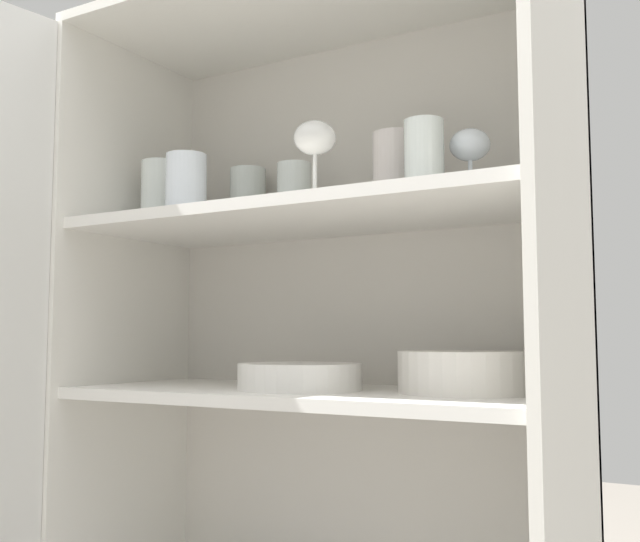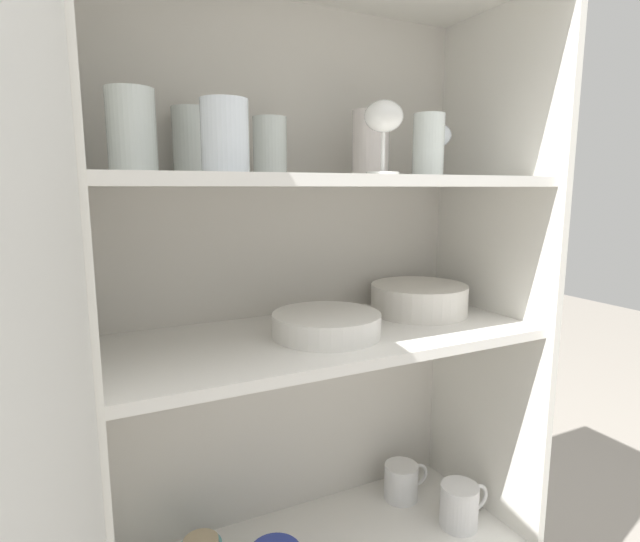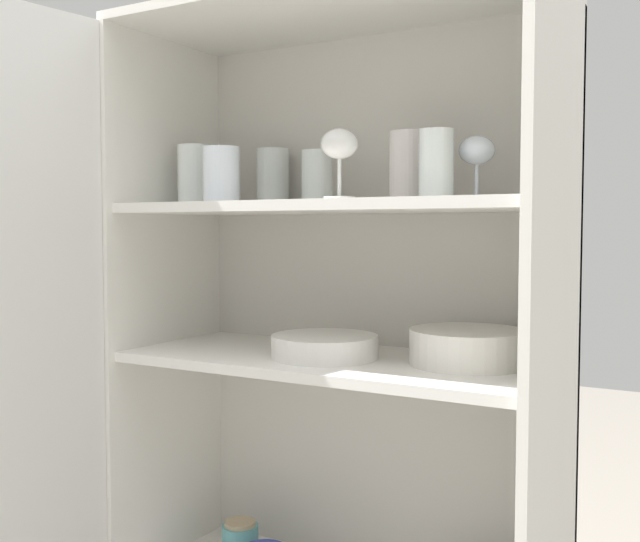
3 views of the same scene
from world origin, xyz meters
name	(u,v)px [view 1 (image 1 of 3)]	position (x,y,z in m)	size (l,w,h in m)	color
cupboard_back_panel	(360,415)	(0.00, 0.36, 0.73)	(0.87, 0.02, 1.46)	silver
cupboard_side_left	(126,412)	(-0.43, 0.18, 0.73)	(0.02, 0.39, 1.46)	white
cupboard_side_right	(569,441)	(0.43, 0.18, 0.73)	(0.02, 0.39, 1.46)	white
cupboard_top_panel	(311,6)	(0.00, 0.18, 1.47)	(0.87, 0.39, 0.02)	white
shelf_board_middle	(311,395)	(0.00, 0.18, 0.78)	(0.84, 0.35, 0.02)	white
shelf_board_upper	(311,218)	(0.00, 0.18, 1.09)	(0.84, 0.35, 0.02)	white
tumbler_glass_0	(248,200)	(-0.22, 0.30, 1.16)	(0.07, 0.07, 0.13)	white
tumbler_glass_1	(294,193)	(-0.08, 0.26, 1.15)	(0.07, 0.07, 0.11)	white
tumbler_glass_2	(424,159)	(0.22, 0.16, 1.16)	(0.06, 0.06, 0.13)	white
tumbler_glass_3	(395,172)	(0.13, 0.24, 1.17)	(0.08, 0.08, 0.14)	silver
tumbler_glass_4	(160,194)	(-0.34, 0.17, 1.16)	(0.08, 0.08, 0.13)	white
tumbler_glass_5	(186,185)	(-0.22, 0.10, 1.15)	(0.07, 0.07, 0.11)	white
wine_glass_0	(470,150)	(0.28, 0.21, 1.18)	(0.07, 0.07, 0.12)	white
wine_glass_1	(315,143)	(0.06, 0.08, 1.19)	(0.07, 0.07, 0.13)	white
plate_stack_white	(300,377)	(-0.01, 0.16, 0.81)	(0.21, 0.21, 0.04)	white
mixing_bowl_large	(467,370)	(0.26, 0.22, 0.83)	(0.22, 0.22, 0.07)	silver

